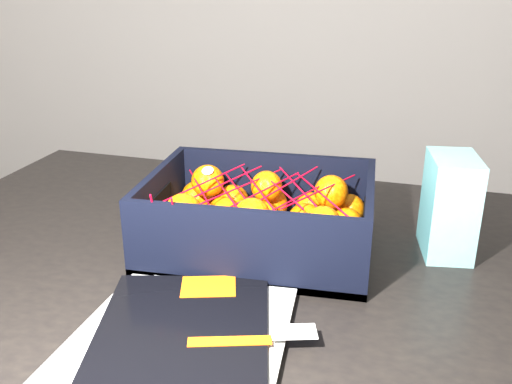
% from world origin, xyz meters
% --- Properties ---
extents(table, '(1.26, 0.90, 0.75)m').
position_xyz_m(table, '(-0.01, 0.35, 0.65)').
color(table, black).
rests_on(table, ground).
extents(magazine_stack, '(0.31, 0.31, 0.02)m').
position_xyz_m(magazine_stack, '(-0.02, 0.10, 0.76)').
color(magazine_stack, silver).
rests_on(magazine_stack, table).
extents(produce_crate, '(0.35, 0.27, 0.12)m').
position_xyz_m(produce_crate, '(0.02, 0.38, 0.79)').
color(produce_crate, olive).
rests_on(produce_crate, table).
extents(clementine_heap, '(0.34, 0.25, 0.10)m').
position_xyz_m(clementine_heap, '(0.02, 0.38, 0.80)').
color(clementine_heap, '#FD6C05').
rests_on(clementine_heap, produce_crate).
extents(mesh_net, '(0.29, 0.24, 0.09)m').
position_xyz_m(mesh_net, '(0.01, 0.37, 0.85)').
color(mesh_net, red).
rests_on(mesh_net, clementine_heap).
extents(retail_carton, '(0.08, 0.11, 0.16)m').
position_xyz_m(retail_carton, '(0.32, 0.42, 0.83)').
color(retail_carton, silver).
rests_on(retail_carton, table).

